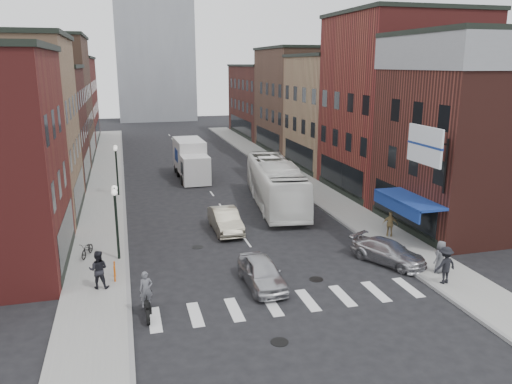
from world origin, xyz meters
The scene contains 30 objects.
ground centered at (0.00, 0.00, 0.00)m, with size 160.00×160.00×0.00m, color black.
sidewalk_left centered at (-8.50, 22.00, 0.07)m, with size 3.00×74.00×0.15m, color gray.
sidewalk_right centered at (8.50, 22.00, 0.07)m, with size 3.00×74.00×0.15m, color gray.
curb_left centered at (-7.00, 22.00, 0.00)m, with size 0.20×74.00×0.16m, color gray.
curb_right centered at (7.00, 22.00, 0.00)m, with size 0.20×74.00×0.16m, color gray.
crosswalk_stripes centered at (0.00, -3.00, 0.00)m, with size 12.00×2.20×0.01m, color silver.
bldg_left_mid_b centered at (-14.99, 24.00, 5.15)m, with size 10.30×10.20×10.30m.
bldg_left_far_a centered at (-14.99, 35.00, 6.65)m, with size 10.30×12.20×13.30m.
bldg_left_far_b centered at (-14.99, 49.00, 5.65)m, with size 10.30×16.20×11.30m.
bldg_right_corner centered at (14.99, 4.50, 6.15)m, with size 10.30×9.20×12.30m.
bldg_right_mid_a centered at (15.00, 14.00, 7.15)m, with size 10.30×10.20×14.30m.
bldg_right_mid_b centered at (14.99, 24.00, 5.65)m, with size 10.30×10.20×11.30m.
bldg_right_far_a centered at (14.99, 35.00, 6.15)m, with size 10.30×12.20×12.30m.
bldg_right_far_b centered at (14.99, 49.00, 5.15)m, with size 10.30×16.20×10.30m.
awning_blue centered at (8.93, 2.50, 2.63)m, with size 1.80×5.00×0.78m.
billboard_sign centered at (8.59, 0.50, 6.13)m, with size 1.52×3.00×3.70m.
streetlamp_near centered at (-7.40, 4.00, 2.91)m, with size 0.32×1.22×4.11m.
streetlamp_far centered at (-7.40, 18.00, 2.91)m, with size 0.32×1.22×4.11m.
bike_rack centered at (-7.60, 1.30, 0.55)m, with size 0.08×0.68×0.80m.
box_truck centered at (-0.81, 23.17, 1.72)m, with size 2.56×8.03×3.48m.
motorcycle_rider centered at (-6.27, -2.67, 0.96)m, with size 0.59×2.01×2.04m.
transit_bus centered at (3.99, 12.24, 1.68)m, with size 2.82×12.06×3.36m, color white.
sedan_left_near centered at (-0.80, -1.01, 0.69)m, with size 1.64×4.07×1.39m, color #B7B8BC.
sedan_left_far centered at (-0.85, 7.36, 0.73)m, with size 1.55×4.45×1.47m, color #B3AB91.
curb_car centered at (6.50, 0.00, 0.61)m, with size 1.71×4.21×1.22m, color #B4B3B8.
parked_bicycle centered at (-9.05, 4.78, 0.56)m, with size 0.54×1.54×0.81m, color black.
ped_left_solo centered at (-8.29, 0.47, 1.07)m, with size 0.89×0.51×1.83m, color black.
ped_right_a centered at (7.64, -3.25, 1.06)m, with size 1.18×0.58×1.82m, color black.
ped_right_b centered at (8.54, 3.42, 0.93)m, with size 0.91×0.45×1.55m, color olive.
ped_right_c centered at (8.21, -2.09, 0.97)m, with size 0.81×0.52×1.65m, color #4F5056.
Camera 1 is at (-6.81, -22.24, 10.34)m, focal length 35.00 mm.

